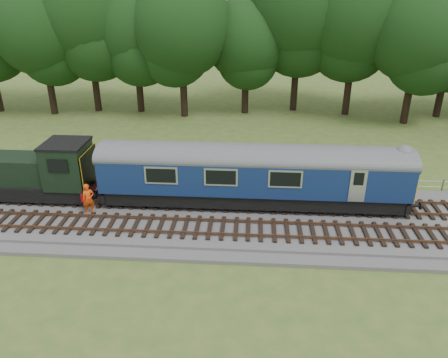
{
  "coord_description": "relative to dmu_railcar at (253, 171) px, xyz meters",
  "views": [
    {
      "loc": [
        1.5,
        -22.19,
        12.97
      ],
      "look_at": [
        -0.16,
        1.4,
        2.0
      ],
      "focal_mm": 35.0,
      "sensor_mm": 36.0,
      "label": 1
    }
  ],
  "objects": [
    {
      "name": "track_north",
      "position": [
        -1.57,
        -0.0,
        -2.19
      ],
      "size": [
        67.2,
        2.4,
        0.21
      ],
      "color": "black",
      "rests_on": "ballast"
    },
    {
      "name": "shunter_loco",
      "position": [
        -13.93,
        0.0,
        -0.63
      ],
      "size": [
        8.91,
        2.6,
        3.38
      ],
      "color": "black",
      "rests_on": "ground"
    },
    {
      "name": "dmu_railcar",
      "position": [
        0.0,
        0.0,
        0.0
      ],
      "size": [
        18.05,
        2.86,
        3.88
      ],
      "color": "black",
      "rests_on": "ground"
    },
    {
      "name": "tree_line",
      "position": [
        -1.57,
        20.6,
        -2.61
      ],
      "size": [
        70.0,
        8.0,
        18.0
      ],
      "primitive_type": null,
      "color": "black",
      "rests_on": "ground"
    },
    {
      "name": "worker",
      "position": [
        -9.49,
        -1.75,
        -1.33
      ],
      "size": [
        0.81,
        0.72,
        1.86
      ],
      "primitive_type": "imported",
      "rotation": [
        0.0,
        0.0,
        0.5
      ],
      "color": "#FF4A0D",
      "rests_on": "ballast"
    },
    {
      "name": "ground",
      "position": [
        -1.57,
        -1.4,
        -2.61
      ],
      "size": [
        120.0,
        120.0,
        0.0
      ],
      "primitive_type": "plane",
      "color": "#416525",
      "rests_on": "ground"
    },
    {
      "name": "fence",
      "position": [
        -1.57,
        3.1,
        -2.61
      ],
      "size": [
        64.0,
        0.12,
        1.0
      ],
      "primitive_type": null,
      "color": "#6B6054",
      "rests_on": "ground"
    },
    {
      "name": "ballast",
      "position": [
        -1.57,
        -1.4,
        -2.43
      ],
      "size": [
        70.0,
        7.0,
        0.35
      ],
      "primitive_type": "cube",
      "color": "#4C4C4F",
      "rests_on": "ground"
    },
    {
      "name": "track_south",
      "position": [
        -1.57,
        -3.0,
        -2.19
      ],
      "size": [
        67.2,
        2.4,
        0.21
      ],
      "color": "black",
      "rests_on": "ballast"
    }
  ]
}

